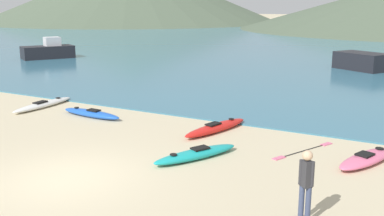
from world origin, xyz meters
TOP-DOWN VIEW (x-y plane):
  - ground_plane at (0.00, 0.00)m, footprint 400.00×400.00m
  - bay_water at (0.00, 42.40)m, footprint 160.00×70.00m
  - kayak_on_sand_0 at (6.96, 5.27)m, footprint 1.63×2.87m
  - kayak_on_sand_1 at (1.54, 6.13)m, footprint 1.37×3.37m
  - kayak_on_sand_2 at (-4.03, 5.59)m, footprint 3.12×0.77m
  - kayak_on_sand_3 at (-7.19, 5.92)m, footprint 0.75×3.56m
  - kayak_on_sand_4 at (2.32, 3.15)m, footprint 1.85×2.99m
  - person_near_foreground at (6.33, 0.67)m, footprint 0.33×0.29m
  - moored_boat_1 at (-21.08, 19.52)m, footprint 3.75×4.63m
  - moored_boat_2 at (3.69, 25.33)m, footprint 4.16×3.62m
  - loose_paddle at (5.02, 5.45)m, footprint 1.29×2.61m

SIDE VIEW (x-z plane):
  - ground_plane at x=0.00m, z-range 0.00..0.00m
  - loose_paddle at x=5.02m, z-range 0.00..0.03m
  - bay_water at x=0.00m, z-range 0.00..0.06m
  - kayak_on_sand_3 at x=-7.19m, z-range -0.02..0.28m
  - kayak_on_sand_0 at x=6.96m, z-range -0.02..0.31m
  - kayak_on_sand_4 at x=2.32m, z-range -0.02..0.31m
  - kayak_on_sand_2 at x=-4.03m, z-range -0.02..0.31m
  - kayak_on_sand_1 at x=1.54m, z-range -0.02..0.33m
  - moored_boat_2 at x=3.69m, z-range 0.06..1.28m
  - moored_boat_1 at x=-21.08m, z-range -0.21..1.59m
  - person_near_foreground at x=6.33m, z-range 0.12..1.75m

